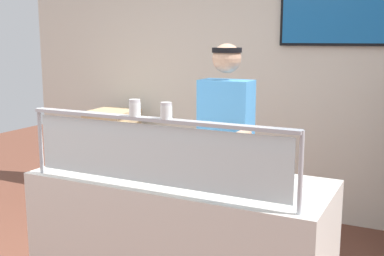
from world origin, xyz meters
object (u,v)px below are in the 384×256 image
at_px(pizza_server, 188,172).
at_px(worker_figure, 226,147).
at_px(pizza_tray, 184,174).
at_px(pepper_flake_shaker, 166,112).
at_px(parmesan_shaker, 135,109).
at_px(pizza_box_stack, 112,121).

distance_m(pizza_server, worker_figure, 0.69).
bearing_deg(pizza_tray, pepper_flake_shaker, -79.51).
xyz_separation_m(pizza_tray, worker_figure, (-0.00, 0.67, 0.04)).
bearing_deg(parmesan_shaker, pizza_box_stack, 128.98).
xyz_separation_m(worker_figure, pizza_box_stack, (-1.75, 1.00, -0.09)).
height_order(pizza_tray, parmesan_shaker, parmesan_shaker).
xyz_separation_m(pepper_flake_shaker, pizza_box_stack, (-1.81, 1.99, -0.49)).
xyz_separation_m(pizza_server, worker_figure, (-0.04, 0.69, 0.02)).
xyz_separation_m(parmesan_shaker, pepper_flake_shaker, (0.20, 0.00, -0.00)).
xyz_separation_m(pizza_tray, pizza_box_stack, (-1.75, 1.66, -0.05)).
height_order(pizza_tray, pizza_box_stack, pizza_box_stack).
bearing_deg(pepper_flake_shaker, worker_figure, 93.44).
bearing_deg(worker_figure, parmesan_shaker, -98.13).
relative_size(pizza_server, worker_figure, 0.16).
relative_size(pizza_tray, pizza_server, 1.48).
bearing_deg(pizza_box_stack, pepper_flake_shaker, -47.69).
bearing_deg(parmesan_shaker, worker_figure, 81.87).
bearing_deg(pizza_server, pizza_box_stack, 141.74).
xyz_separation_m(parmesan_shaker, worker_figure, (0.14, 0.99, -0.40)).
xyz_separation_m(pizza_server, pizza_box_stack, (-1.79, 1.68, -0.07)).
relative_size(worker_figure, pizza_box_stack, 3.52).
bearing_deg(pizza_tray, pizza_box_stack, 136.40).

